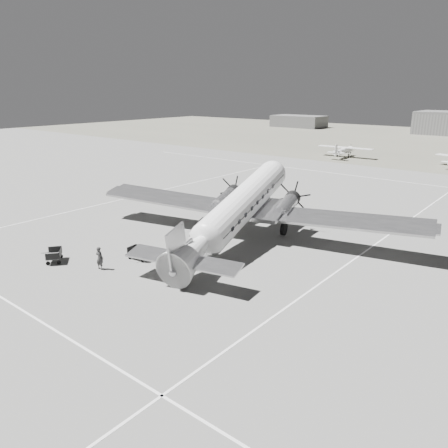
% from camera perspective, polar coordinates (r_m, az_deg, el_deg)
% --- Properties ---
extents(ground, '(260.00, 260.00, 0.00)m').
position_cam_1_polar(ground, '(36.88, -5.02, -3.23)').
color(ground, slate).
rests_on(ground, ground).
extents(taxi_line_near, '(60.00, 0.15, 0.01)m').
position_cam_1_polar(taxi_line_near, '(29.39, -24.61, -10.36)').
color(taxi_line_near, silver).
rests_on(taxi_line_near, ground).
extents(taxi_line_right, '(0.15, 80.00, 0.01)m').
position_cam_1_polar(taxi_line_right, '(30.39, 11.70, -8.14)').
color(taxi_line_right, silver).
rests_on(taxi_line_right, ground).
extents(taxi_line_left, '(0.15, 60.00, 0.01)m').
position_cam_1_polar(taxi_line_left, '(56.12, -11.23, 3.64)').
color(taxi_line_left, silver).
rests_on(taxi_line_left, ground).
extents(taxi_line_horizon, '(90.00, 0.15, 0.01)m').
position_cam_1_polar(taxi_line_horizon, '(70.27, 18.31, 5.80)').
color(taxi_line_horizon, silver).
rests_on(taxi_line_horizon, ground).
extents(shed_secondary, '(18.00, 10.00, 4.00)m').
position_cam_1_polar(shed_secondary, '(160.96, 9.72, 13.08)').
color(shed_secondary, '#515151').
rests_on(shed_secondary, ground).
extents(dc3_airliner, '(35.26, 28.07, 5.95)m').
position_cam_1_polar(dc3_airliner, '(37.26, 1.94, 1.84)').
color(dc3_airliner, silver).
rests_on(dc3_airliner, ground).
extents(light_plane_left, '(11.46, 9.51, 2.28)m').
position_cam_1_polar(light_plane_left, '(89.86, 15.39, 9.10)').
color(light_plane_left, silver).
rests_on(light_plane_left, ground).
extents(baggage_cart_near, '(1.83, 1.40, 0.96)m').
position_cam_1_polar(baggage_cart_near, '(35.05, -11.03, -3.77)').
color(baggage_cart_near, '#515151').
rests_on(baggage_cart_near, ground).
extents(baggage_cart_far, '(2.14, 2.05, 0.99)m').
position_cam_1_polar(baggage_cart_far, '(36.36, -21.30, -3.87)').
color(baggage_cart_far, '#515151').
rests_on(baggage_cart_far, ground).
extents(ground_crew, '(0.71, 0.54, 1.75)m').
position_cam_1_polar(ground_crew, '(33.66, -15.93, -4.30)').
color(ground_crew, '#2A2A2A').
rests_on(ground_crew, ground).
extents(ramp_agent, '(1.06, 1.16, 1.91)m').
position_cam_1_polar(ramp_agent, '(34.95, -6.54, -2.78)').
color(ramp_agent, beige).
rests_on(ramp_agent, ground).
extents(passenger, '(0.65, 0.85, 1.54)m').
position_cam_1_polar(passenger, '(36.37, -4.30, -2.22)').
color(passenger, '#B4B5B2').
rests_on(passenger, ground).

